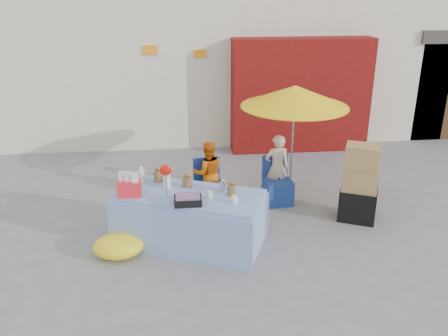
{
  "coord_description": "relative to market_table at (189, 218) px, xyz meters",
  "views": [
    {
      "loc": [
        -0.71,
        -6.37,
        3.77
      ],
      "look_at": [
        0.03,
        0.6,
        1.0
      ],
      "focal_mm": 38.0,
      "sensor_mm": 36.0,
      "label": 1
    }
  ],
  "objects": [
    {
      "name": "chair_left",
      "position": [
        0.39,
        1.29,
        -0.18
      ],
      "size": [
        0.52,
        0.52,
        0.85
      ],
      "rotation": [
        0.0,
        0.0,
        0.1
      ],
      "color": "navy",
      "rests_on": "ground"
    },
    {
      "name": "market_table",
      "position": [
        0.0,
        0.0,
        0.0
      ],
      "size": [
        2.43,
        1.8,
        1.33
      ],
      "rotation": [
        0.0,
        0.0,
        -0.4
      ],
      "color": "#7F9ECC",
      "rests_on": "ground"
    },
    {
      "name": "ground",
      "position": [
        0.56,
        -0.03,
        -0.44
      ],
      "size": [
        80.0,
        80.0,
        0.0
      ],
      "primitive_type": "plane",
      "color": "slate",
      "rests_on": "ground"
    },
    {
      "name": "backdrop",
      "position": [
        1.08,
        7.49,
        2.67
      ],
      "size": [
        14.0,
        8.0,
        7.8
      ],
      "color": "silver",
      "rests_on": "ground"
    },
    {
      "name": "tarp_bundle",
      "position": [
        -1.05,
        -0.25,
        -0.27
      ],
      "size": [
        0.81,
        0.69,
        0.33
      ],
      "primitive_type": "ellipsoid",
      "rotation": [
        0.0,
        0.0,
        0.14
      ],
      "color": "yellow",
      "rests_on": "ground"
    },
    {
      "name": "chair_right",
      "position": [
        1.64,
        1.29,
        -0.18
      ],
      "size": [
        0.52,
        0.52,
        0.85
      ],
      "rotation": [
        0.0,
        0.0,
        0.1
      ],
      "color": "navy",
      "rests_on": "ground"
    },
    {
      "name": "vendor_beige",
      "position": [
        1.64,
        1.42,
        0.19
      ],
      "size": [
        0.48,
        0.34,
        1.25
      ],
      "primitive_type": "imported",
      "rotation": [
        0.0,
        0.0,
        3.24
      ],
      "color": "#C9AF8E",
      "rests_on": "ground"
    },
    {
      "name": "umbrella",
      "position": [
        1.94,
        1.57,
        1.46
      ],
      "size": [
        1.9,
        1.9,
        2.09
      ],
      "color": "gray",
      "rests_on": "ground"
    },
    {
      "name": "vendor_orange",
      "position": [
        0.39,
        1.42,
        0.15
      ],
      "size": [
        0.61,
        0.5,
        1.17
      ],
      "primitive_type": "imported",
      "rotation": [
        0.0,
        0.0,
        3.24
      ],
      "color": "#D7620B",
      "rests_on": "ground"
    },
    {
      "name": "box_stack",
      "position": [
        2.85,
        0.52,
        0.18
      ],
      "size": [
        0.75,
        0.69,
        1.33
      ],
      "rotation": [
        0.0,
        0.0,
        -0.43
      ],
      "color": "black",
      "rests_on": "ground"
    }
  ]
}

